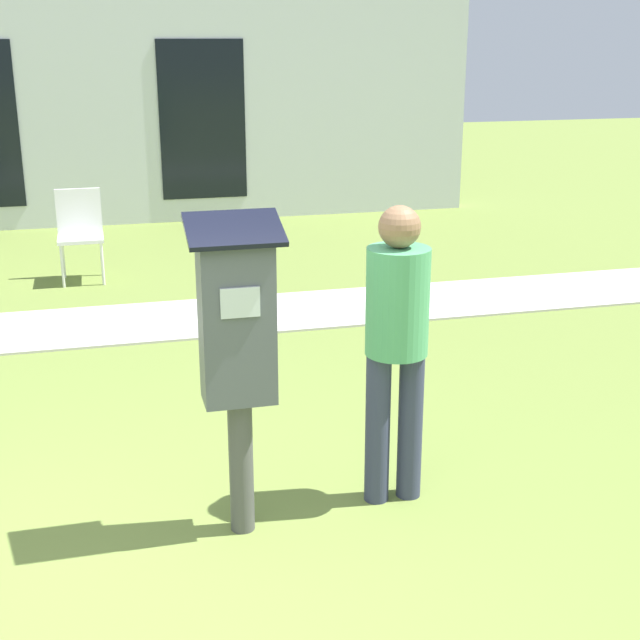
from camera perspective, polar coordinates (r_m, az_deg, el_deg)
name	(u,v)px	position (r m, az deg, el deg)	size (l,w,h in m)	color
ground_plane	(132,611)	(4.12, -11.96, -17.77)	(40.00, 40.00, 0.00)	olive
sidewalk	(107,325)	(7.76, -13.49, -0.31)	(12.00, 1.10, 0.02)	beige
building_facade	(88,98)	(11.79, -14.62, 13.59)	(10.00, 0.26, 3.20)	silver
parking_meter	(237,337)	(4.18, -5.31, -1.10)	(0.44, 0.31, 1.59)	#4C4C4C
person_standing	(397,333)	(4.51, 4.93, -0.84)	(0.32, 0.32, 1.58)	#333851
outdoor_chair_middle	(80,227)	(9.21, -15.11, 5.75)	(0.44, 0.44, 0.90)	white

